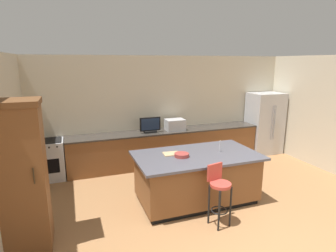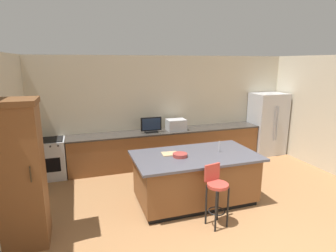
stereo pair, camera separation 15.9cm
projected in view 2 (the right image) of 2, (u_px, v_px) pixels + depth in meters
wall_back at (168, 109)px, 7.34m from camera, size 7.31×0.12×2.77m
counter_back at (169, 147)px, 7.17m from camera, size 5.01×0.62×0.90m
kitchen_island at (195, 177)px, 5.23m from camera, size 2.31×1.29×0.93m
refrigerator at (267, 124)px, 7.94m from camera, size 0.93×0.73×1.75m
range_oven at (49, 159)px, 6.29m from camera, size 0.72×0.63×0.92m
cabinet_tower at (20, 172)px, 3.84m from camera, size 0.66×0.60×2.14m
microwave at (176, 125)px, 7.10m from camera, size 0.48×0.36×0.28m
tv_monitor at (151, 126)px, 6.83m from camera, size 0.52×0.16×0.39m
sink_faucet_back at (170, 125)px, 7.15m from camera, size 0.02×0.02×0.24m
sink_faucet_island at (219, 147)px, 5.25m from camera, size 0.02×0.02×0.22m
bar_stool_center at (216, 190)px, 4.41m from camera, size 0.35×0.36×1.02m
fruit_bowl at (180, 155)px, 5.00m from camera, size 0.27×0.27×0.06m
cell_phone at (185, 154)px, 5.12m from camera, size 0.09×0.16×0.01m
tv_remote at (183, 156)px, 5.01m from camera, size 0.05×0.17×0.02m
cutting_board at (170, 154)px, 5.14m from camera, size 0.32×0.27×0.02m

